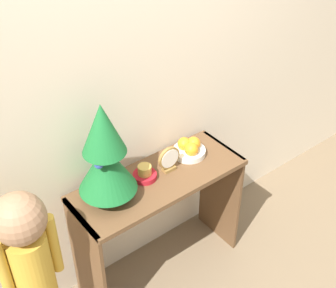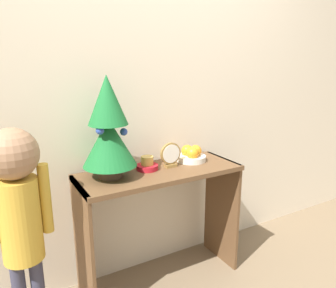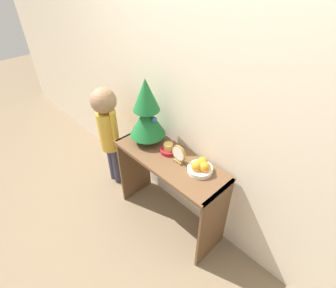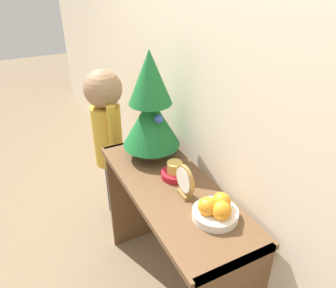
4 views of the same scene
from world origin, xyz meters
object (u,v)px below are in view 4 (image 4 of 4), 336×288
Objects in this scene: fruit_bowl at (216,210)px; desk_clock at (185,182)px; mini_tree at (151,108)px; child_figure at (107,125)px; singing_bowl at (175,172)px.

fruit_bowl is 1.23× the size of desk_clock.
mini_tree is 0.51× the size of child_figure.
desk_clock is (-0.19, -0.04, 0.04)m from fruit_bowl.
mini_tree reaches higher than desk_clock.
child_figure reaches higher than singing_bowl.
desk_clock is at bearing -10.95° from singing_bowl.
fruit_bowl is at bearing 13.03° from desk_clock.
desk_clock is at bearing -166.97° from fruit_bowl.
fruit_bowl is at bearing 2.46° from singing_bowl.
fruit_bowl is at bearing 6.75° from child_figure.
singing_bowl is at bearing 169.05° from desk_clock.
mini_tree is at bearing -177.24° from fruit_bowl.
child_figure is at bearing -171.34° from singing_bowl.
child_figure is at bearing -174.60° from desk_clock.
singing_bowl is at bearing 8.66° from child_figure.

